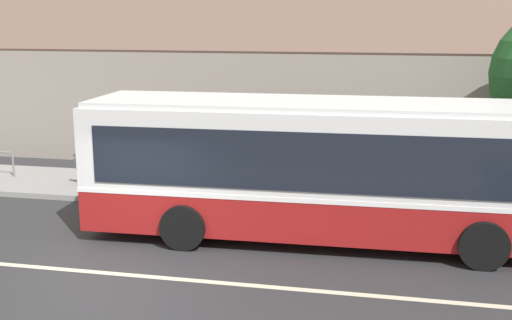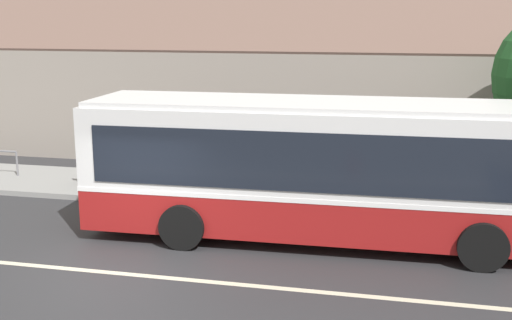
{
  "view_description": "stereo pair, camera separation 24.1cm",
  "coord_description": "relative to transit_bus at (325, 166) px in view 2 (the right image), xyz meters",
  "views": [
    {
      "loc": [
        5.01,
        -10.97,
        4.95
      ],
      "look_at": [
        2.03,
        3.36,
        1.65
      ],
      "focal_mm": 45.0,
      "sensor_mm": 36.0,
      "label": 1
    },
    {
      "loc": [
        5.24,
        -10.92,
        4.95
      ],
      "look_at": [
        2.03,
        3.36,
        1.65
      ],
      "focal_mm": 45.0,
      "sensor_mm": 36.0,
      "label": 2
    }
  ],
  "objects": [
    {
      "name": "bench_by_building",
      "position": [
        -6.62,
        2.85,
        -1.12
      ],
      "size": [
        1.68,
        0.51,
        0.94
      ],
      "color": "#4C4C4C",
      "rests_on": "sidewalk_far"
    },
    {
      "name": "transit_bus",
      "position": [
        0.0,
        0.0,
        0.0
      ],
      "size": [
        10.73,
        2.95,
        3.13
      ],
      "color": "maroon",
      "rests_on": "ground"
    },
    {
      "name": "sidewalk_far",
      "position": [
        -3.69,
        3.1,
        -1.61
      ],
      "size": [
        60.0,
        3.0,
        0.15
      ],
      "primitive_type": "cube",
      "color": "gray",
      "rests_on": "ground"
    },
    {
      "name": "ground_plane",
      "position": [
        -3.69,
        -2.9,
        -1.69
      ],
      "size": [
        300.0,
        300.0,
        0.0
      ],
      "primitive_type": "plane",
      "color": "#2D2D30"
    },
    {
      "name": "lane_divider_stripe",
      "position": [
        -3.69,
        -2.9,
        -1.68
      ],
      "size": [
        60.0,
        0.16,
        0.01
      ],
      "primitive_type": "cube",
      "color": "beige",
      "rests_on": "ground"
    },
    {
      "name": "bike_rack",
      "position": [
        -10.33,
        3.21,
        -1.0
      ],
      "size": [
        1.16,
        0.06,
        0.78
      ],
      "color": "slate",
      "rests_on": "sidewalk_far"
    },
    {
      "name": "community_building",
      "position": [
        -4.47,
        11.59,
        0.33
      ],
      "size": [
        27.8,
        10.56,
        6.81
      ],
      "color": "gray",
      "rests_on": "ground"
    }
  ]
}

